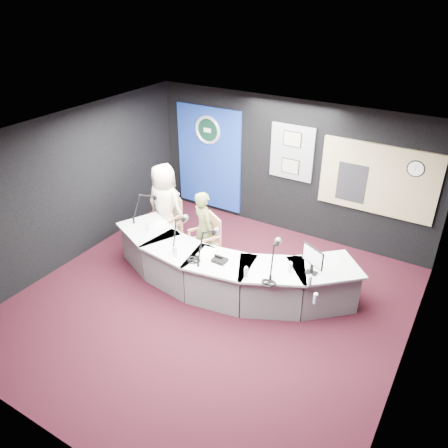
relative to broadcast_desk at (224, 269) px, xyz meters
The scene contains 33 objects.
ground 0.67m from the broadcast_desk, 84.81° to the right, with size 6.00×6.00×0.00m, color black.
ceiling 2.49m from the broadcast_desk, 84.81° to the right, with size 6.00×6.00×0.02m, color silver.
wall_back 2.66m from the broadcast_desk, 88.83° to the left, with size 6.00×0.02×2.80m, color black.
wall_front 3.70m from the broadcast_desk, 89.19° to the right, with size 6.00×0.02×2.80m, color black.
wall_left 3.17m from the broadcast_desk, 169.44° to the right, with size 0.02×6.00×2.80m, color black.
wall_right 3.26m from the broadcast_desk, 10.22° to the right, with size 0.02×6.00×2.80m, color black.
broadcast_desk is the anchor object (origin of this frame).
backdrop_panel 3.17m from the broadcast_desk, 127.40° to the left, with size 1.60×0.05×2.30m, color navy.
agency_seal 3.38m from the broadcast_desk, 127.86° to the left, with size 0.63×0.63×0.07m, color silver.
seal_center 3.38m from the broadcast_desk, 127.80° to the left, with size 0.48×0.48×0.01m, color black.
pinboard 2.79m from the broadcast_desk, 87.63° to the left, with size 0.90×0.04×1.10m, color slate.
framed_photo_upper 2.91m from the broadcast_desk, 87.60° to the left, with size 0.34×0.02×0.27m, color gray.
framed_photo_lower 2.63m from the broadcast_desk, 87.60° to the left, with size 0.34×0.02×0.27m, color gray.
booth_window_frame 3.24m from the broadcast_desk, 53.36° to the left, with size 2.12×0.06×1.32m, color #9E8962.
booth_glow 3.23m from the broadcast_desk, 53.24° to the left, with size 2.00×0.02×1.20m, color #FFCCA1.
equipment_rack 2.93m from the broadcast_desk, 60.54° to the left, with size 0.55×0.02×0.75m, color black.
wall_clock 3.71m from the broadcast_desk, 44.88° to the left, with size 0.28×0.28×0.01m, color white.
armchair_left 1.89m from the broadcast_desk, 159.11° to the left, with size 0.54×0.54×0.96m, color tan, non-canonical shape.
armchair_right 0.85m from the broadcast_desk, 146.90° to the left, with size 0.50×0.50×0.88m, color tan, non-canonical shape.
draped_jacket 2.05m from the broadcast_desk, 153.21° to the left, with size 0.50×0.10×0.70m, color #666356.
person_man 1.94m from the broadcast_desk, 159.11° to the left, with size 0.83×0.54×1.71m, color beige.
person_woman 0.92m from the broadcast_desk, 146.90° to the left, with size 0.54×0.35×1.48m, color #5F6535.
computer_monitor 1.66m from the broadcast_desk, ahead, with size 0.45×0.03×0.31m, color black.
desk_phone 0.52m from the broadcast_desk, 70.52° to the right, with size 0.22×0.18×0.06m, color black.
headphones_near 1.21m from the broadcast_desk, 22.69° to the right, with size 0.22×0.22×0.04m, color black.
headphones_far 0.70m from the broadcast_desk, 116.77° to the right, with size 0.23×0.23×0.04m, color black.
paper_stack 1.54m from the broadcast_desk, behind, with size 0.21×0.31×0.00m, color white.
notepad 0.48m from the broadcast_desk, 140.16° to the right, with size 0.22×0.32×0.00m, color white.
boom_mic_a 1.99m from the broadcast_desk, behind, with size 0.27×0.72×0.60m, color black, non-canonical shape.
boom_mic_b 1.04m from the broadcast_desk, 166.63° to the right, with size 0.29×0.72×0.60m, color black, non-canonical shape.
boom_mic_c 0.75m from the broadcast_desk, 113.68° to the right, with size 0.16×0.74×0.60m, color black, non-canonical shape.
boom_mic_d 1.17m from the broadcast_desk, ahead, with size 0.29×0.72×0.60m, color black, non-canonical shape.
water_bottles 0.55m from the broadcast_desk, 63.06° to the right, with size 3.42×0.62×0.18m, color silver, non-canonical shape.
Camera 1 is at (3.25, -4.91, 4.80)m, focal length 36.00 mm.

